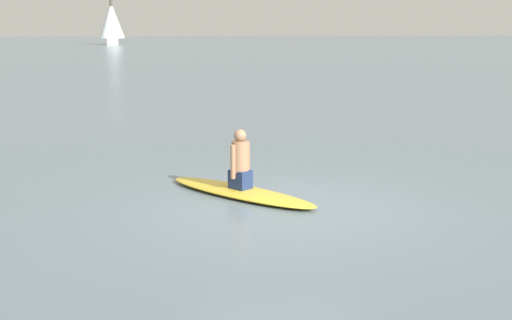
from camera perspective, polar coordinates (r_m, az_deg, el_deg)
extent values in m
plane|color=slate|center=(9.70, 2.49, -4.17)|extent=(400.00, 400.00, 0.00)
ellipsoid|color=gold|center=(10.44, -1.34, -2.72)|extent=(2.71, 2.40, 0.11)
cube|color=navy|center=(10.40, -1.34, -1.65)|extent=(0.39, 0.39, 0.29)
cylinder|color=#9E7051|center=(10.32, -1.35, 0.32)|extent=(0.38, 0.38, 0.48)
sphere|color=#9E7051|center=(10.26, -1.36, 2.10)|extent=(0.19, 0.19, 0.19)
cylinder|color=#9E7051|center=(10.45, -0.74, 0.11)|extent=(0.11, 0.11, 0.53)
cylinder|color=#9E7051|center=(10.22, -1.97, -0.15)|extent=(0.11, 0.11, 0.53)
cube|color=silver|center=(106.86, -12.13, 9.85)|extent=(5.58, 2.00, 0.99)
cylinder|color=#4C4238|center=(106.85, -12.21, 11.74)|extent=(0.44, 0.44, 6.10)
cone|color=white|center=(106.85, -12.20, 11.55)|extent=(4.08, 4.08, 5.37)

